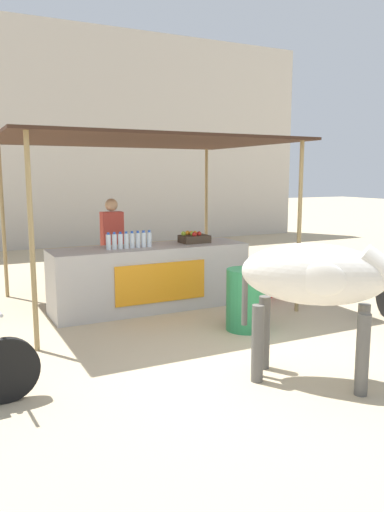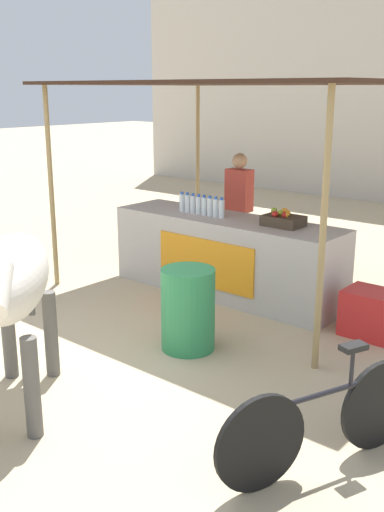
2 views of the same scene
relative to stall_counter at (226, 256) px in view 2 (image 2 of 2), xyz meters
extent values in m
plane|color=tan|center=(0.00, -2.20, -0.48)|extent=(60.00, 60.00, 0.00)
cube|color=#B2ADA8|center=(0.00, 0.00, 0.00)|extent=(3.00, 0.80, 0.96)
cube|color=orange|center=(0.00, -0.41, 0.00)|extent=(1.40, 0.02, 0.58)
cube|color=#382319|center=(0.00, 0.30, 2.05)|extent=(4.20, 3.20, 0.04)
cylinder|color=#997F51|center=(-1.89, -1.14, 0.78)|extent=(0.06, 0.06, 2.53)
cylinder|color=#997F51|center=(1.89, -1.14, 0.78)|extent=(0.06, 0.06, 2.53)
cylinder|color=#997F51|center=(-1.89, 1.74, 0.78)|extent=(0.06, 0.06, 2.53)
cylinder|color=silver|center=(-0.67, -0.05, 0.59)|extent=(0.07, 0.07, 0.22)
cylinder|color=blue|center=(-0.67, -0.05, 0.71)|extent=(0.04, 0.04, 0.03)
cylinder|color=silver|center=(-0.58, -0.05, 0.59)|extent=(0.07, 0.07, 0.22)
cylinder|color=blue|center=(-0.58, -0.05, 0.71)|extent=(0.04, 0.04, 0.03)
cylinder|color=silver|center=(-0.48, -0.05, 0.59)|extent=(0.07, 0.07, 0.22)
cylinder|color=blue|center=(-0.48, -0.05, 0.71)|extent=(0.04, 0.04, 0.03)
cylinder|color=silver|center=(-0.40, -0.05, 0.59)|extent=(0.07, 0.07, 0.22)
cylinder|color=blue|center=(-0.40, -0.05, 0.71)|extent=(0.04, 0.04, 0.03)
cylinder|color=silver|center=(-0.30, -0.05, 0.59)|extent=(0.07, 0.07, 0.22)
cylinder|color=blue|center=(-0.30, -0.05, 0.71)|extent=(0.04, 0.04, 0.03)
cylinder|color=silver|center=(-0.21, -0.05, 0.59)|extent=(0.07, 0.07, 0.22)
cylinder|color=blue|center=(-0.21, -0.05, 0.71)|extent=(0.04, 0.04, 0.03)
cylinder|color=silver|center=(-0.12, -0.05, 0.59)|extent=(0.07, 0.07, 0.22)
cylinder|color=blue|center=(-0.12, -0.05, 0.71)|extent=(0.04, 0.04, 0.03)
cylinder|color=silver|center=(-0.03, -0.05, 0.59)|extent=(0.07, 0.07, 0.22)
cylinder|color=blue|center=(-0.03, -0.05, 0.71)|extent=(0.04, 0.04, 0.03)
cube|color=#3F3326|center=(0.77, 0.05, 0.54)|extent=(0.44, 0.32, 0.12)
sphere|color=#B21E19|center=(0.72, -0.05, 0.63)|extent=(0.08, 0.08, 0.08)
sphere|color=#8CB22D|center=(0.61, 0.11, 0.63)|extent=(0.08, 0.08, 0.08)
sphere|color=#8CB22D|center=(0.73, 0.04, 0.63)|extent=(0.08, 0.08, 0.08)
sphere|color=#B21E19|center=(0.82, 0.00, 0.63)|extent=(0.08, 0.08, 0.08)
sphere|color=orange|center=(0.76, 0.12, 0.63)|extent=(0.08, 0.08, 0.08)
sphere|color=orange|center=(0.80, 0.09, 0.63)|extent=(0.08, 0.08, 0.08)
sphere|color=orange|center=(0.83, 0.00, 0.63)|extent=(0.08, 0.08, 0.08)
sphere|color=orange|center=(0.71, 0.17, 0.63)|extent=(0.08, 0.08, 0.08)
cylinder|color=#383842|center=(-0.36, 0.75, -0.04)|extent=(0.22, 0.22, 0.88)
cube|color=#BF3F33|center=(-0.36, 0.75, 0.68)|extent=(0.34, 0.20, 0.56)
sphere|color=tan|center=(-0.36, 0.75, 1.07)|extent=(0.20, 0.20, 0.20)
cube|color=red|center=(1.98, -0.10, -0.24)|extent=(0.60, 0.44, 0.48)
cylinder|color=#2D8C51|center=(0.72, -1.55, -0.07)|extent=(0.52, 0.52, 0.81)
ellipsoid|color=silver|center=(0.39, -3.24, 0.60)|extent=(1.36, 1.36, 0.60)
cylinder|color=#575551|center=(0.86, -3.46, -0.09)|extent=(0.12, 0.12, 0.78)
cylinder|color=#575551|center=(0.17, -2.76, -0.09)|extent=(0.12, 0.12, 0.78)
cylinder|color=#575551|center=(-0.09, -3.02, -0.09)|extent=(0.12, 0.12, 0.78)
cylinder|color=#575551|center=(-0.08, -2.77, 0.33)|extent=(0.06, 0.06, 0.60)
cylinder|color=black|center=(2.46, -2.90, -0.15)|extent=(0.28, 0.63, 0.66)
cylinder|color=black|center=(2.83, -1.97, -0.15)|extent=(0.28, 0.63, 0.66)
cylinder|color=black|center=(2.65, -2.44, 0.07)|extent=(0.35, 0.80, 0.04)
cylinder|color=black|center=(2.73, -2.23, 0.19)|extent=(0.03, 0.03, 0.28)
cube|color=black|center=(2.73, -2.23, 0.35)|extent=(0.16, 0.20, 0.04)
camera|label=1|loc=(-2.77, -6.93, 1.56)|focal=35.00mm
camera|label=2|loc=(4.25, -5.69, 1.99)|focal=42.00mm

